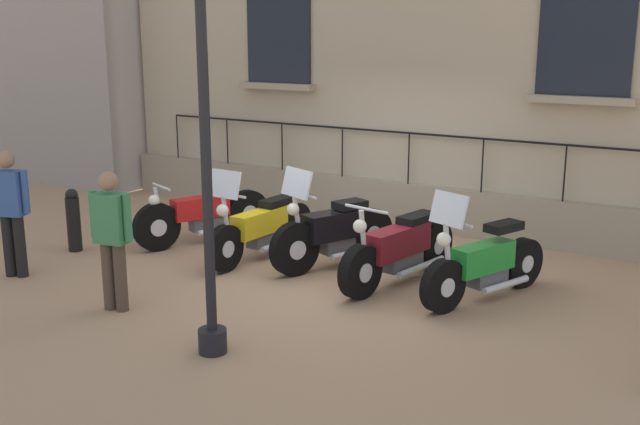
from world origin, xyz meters
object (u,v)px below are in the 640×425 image
(motorcycle_red, at_px, (203,215))
(pedestrian_standing, at_px, (11,207))
(motorcycle_yellow, at_px, (261,228))
(motorcycle_maroon, at_px, (399,250))
(motorcycle_green, at_px, (484,265))
(bollard, at_px, (73,220))
(pedestrian_walking, at_px, (112,234))
(motorcycle_black, at_px, (333,234))

(motorcycle_red, height_order, pedestrian_standing, pedestrian_standing)
(motorcycle_yellow, bearing_deg, pedestrian_standing, -43.96)
(motorcycle_maroon, height_order, motorcycle_green, motorcycle_green)
(motorcycle_yellow, relative_size, bollard, 2.41)
(motorcycle_yellow, distance_m, pedestrian_walking, 2.51)
(bollard, height_order, pedestrian_walking, pedestrian_walking)
(motorcycle_yellow, height_order, pedestrian_standing, pedestrian_standing)
(motorcycle_maroon, xyz_separation_m, bollard, (1.15, -4.53, 0.03))
(motorcycle_yellow, height_order, motorcycle_maroon, motorcycle_yellow)
(motorcycle_red, xyz_separation_m, pedestrian_walking, (2.65, 0.96, 0.47))
(bollard, xyz_separation_m, pedestrian_standing, (1.17, 0.27, 0.45))
(motorcycle_red, height_order, motorcycle_green, motorcycle_green)
(bollard, bearing_deg, motorcycle_green, 101.22)
(bollard, relative_size, pedestrian_standing, 0.56)
(motorcycle_black, relative_size, motorcycle_maroon, 0.86)
(motorcycle_red, distance_m, motorcycle_yellow, 1.20)
(motorcycle_red, height_order, pedestrian_walking, pedestrian_walking)
(motorcycle_red, relative_size, pedestrian_standing, 1.28)
(motorcycle_yellow, height_order, motorcycle_green, motorcycle_green)
(pedestrian_standing, relative_size, pedestrian_walking, 1.02)
(motorcycle_yellow, distance_m, motorcycle_maroon, 2.07)
(motorcycle_green, height_order, pedestrian_walking, pedestrian_walking)
(motorcycle_yellow, height_order, motorcycle_black, motorcycle_black)
(motorcycle_yellow, relative_size, pedestrian_standing, 1.35)
(bollard, height_order, pedestrian_standing, pedestrian_standing)
(motorcycle_green, xyz_separation_m, pedestrian_walking, (2.47, -3.39, 0.46))
(pedestrian_standing, bearing_deg, motorcycle_green, 113.12)
(motorcycle_green, xyz_separation_m, pedestrian_standing, (2.29, -5.36, 0.49))
(pedestrian_walking, bearing_deg, motorcycle_yellow, 174.71)
(bollard, distance_m, pedestrian_standing, 1.29)
(motorcycle_yellow, xyz_separation_m, pedestrian_standing, (2.28, -2.20, 0.48))
(pedestrian_standing, distance_m, pedestrian_walking, 1.98)
(pedestrian_walking, bearing_deg, pedestrian_standing, -95.24)
(motorcycle_black, bearing_deg, pedestrian_walking, -25.71)
(motorcycle_red, relative_size, bollard, 2.30)
(pedestrian_standing, bearing_deg, motorcycle_maroon, 118.61)
(motorcycle_black, relative_size, pedestrian_standing, 1.15)
(motorcycle_green, height_order, pedestrian_standing, pedestrian_standing)
(motorcycle_maroon, relative_size, motorcycle_green, 1.12)
(motorcycle_yellow, bearing_deg, motorcycle_black, 99.16)
(motorcycle_red, xyz_separation_m, motorcycle_yellow, (0.19, 1.19, 0.01))
(motorcycle_black, bearing_deg, motorcycle_maroon, 83.32)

